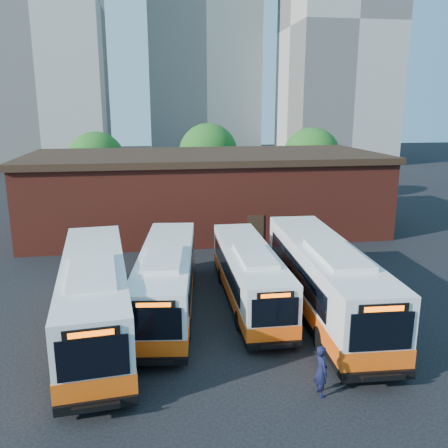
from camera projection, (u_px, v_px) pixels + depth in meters
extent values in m
plane|color=black|center=(258.00, 338.00, 21.26)|extent=(220.00, 220.00, 0.00)
cube|color=white|center=(95.00, 293.00, 21.41)|extent=(3.97, 13.00, 3.04)
cube|color=#FF5810|center=(96.00, 311.00, 21.62)|extent=(4.03, 13.06, 0.75)
cube|color=black|center=(97.00, 322.00, 21.75)|extent=(4.02, 13.05, 0.27)
cube|color=black|center=(93.00, 358.00, 15.30)|extent=(2.31, 0.29, 1.44)
cube|color=black|center=(91.00, 333.00, 15.08)|extent=(1.81, 0.24, 0.34)
cube|color=#FF5905|center=(91.00, 334.00, 15.04)|extent=(1.43, 0.16, 0.19)
cube|color=black|center=(96.00, 406.00, 15.65)|extent=(2.72, 0.42, 0.34)
cube|color=black|center=(96.00, 407.00, 15.39)|extent=(1.58, 0.56, 0.06)
cube|color=black|center=(96.00, 409.00, 15.20)|extent=(1.54, 0.20, 0.19)
cube|color=black|center=(63.00, 287.00, 21.40)|extent=(1.04, 9.94, 1.12)
cube|color=black|center=(125.00, 281.00, 22.08)|extent=(1.04, 9.94, 1.12)
cube|color=white|center=(92.00, 271.00, 19.52)|extent=(2.28, 4.64, 0.23)
cylinder|color=black|center=(63.00, 365.00, 18.03)|extent=(0.44, 1.09, 1.07)
cylinder|color=black|center=(129.00, 357.00, 18.63)|extent=(0.44, 1.09, 1.07)
cylinder|color=black|center=(72.00, 296.00, 24.64)|extent=(0.44, 1.09, 1.07)
cylinder|color=black|center=(121.00, 291.00, 25.25)|extent=(0.44, 1.09, 1.07)
cube|color=white|center=(167.00, 277.00, 23.89)|extent=(3.83, 11.92, 2.78)
cube|color=#FF5810|center=(167.00, 292.00, 24.08)|extent=(3.88, 11.97, 0.68)
cube|color=black|center=(167.00, 301.00, 24.20)|extent=(3.87, 11.96, 0.24)
cube|color=black|center=(154.00, 324.00, 18.12)|extent=(2.11, 0.30, 1.32)
cube|color=black|center=(153.00, 305.00, 17.91)|extent=(1.65, 0.25, 0.31)
cube|color=#FF5905|center=(153.00, 305.00, 17.88)|extent=(1.31, 0.17, 0.18)
cube|color=black|center=(156.00, 362.00, 18.44)|extent=(2.49, 0.42, 0.31)
cube|color=black|center=(155.00, 362.00, 18.19)|extent=(1.45, 0.53, 0.06)
cube|color=black|center=(154.00, 363.00, 18.01)|extent=(1.41, 0.20, 0.18)
cube|color=black|center=(142.00, 270.00, 24.15)|extent=(1.11, 9.08, 1.02)
cube|color=black|center=(192.00, 269.00, 24.25)|extent=(1.11, 9.08, 1.02)
cube|color=white|center=(163.00, 258.00, 22.11)|extent=(2.15, 4.27, 0.21)
cylinder|color=black|center=(136.00, 330.00, 20.93)|extent=(0.42, 1.01, 0.98)
cylinder|color=black|center=(187.00, 329.00, 21.01)|extent=(0.42, 1.01, 0.98)
cylinder|color=black|center=(152.00, 279.00, 27.17)|extent=(0.42, 1.01, 0.98)
cylinder|color=black|center=(191.00, 278.00, 27.26)|extent=(0.42, 1.01, 0.98)
cube|color=white|center=(249.00, 273.00, 24.81)|extent=(2.46, 10.99, 2.60)
cube|color=#FF5810|center=(249.00, 287.00, 24.99)|extent=(2.51, 11.04, 0.64)
cube|color=black|center=(249.00, 295.00, 25.10)|extent=(2.50, 11.03, 0.23)
cube|color=black|center=(275.00, 312.00, 19.45)|extent=(1.98, 0.08, 1.23)
cube|color=black|center=(276.00, 295.00, 19.26)|extent=(1.55, 0.07, 0.29)
cube|color=#FF5905|center=(276.00, 296.00, 19.23)|extent=(1.23, 0.03, 0.16)
cube|color=black|center=(274.00, 345.00, 19.75)|extent=(2.33, 0.16, 0.29)
cube|color=black|center=(276.00, 346.00, 19.53)|extent=(1.33, 0.36, 0.05)
cube|color=black|center=(277.00, 346.00, 19.35)|extent=(1.32, 0.05, 0.16)
cube|color=black|center=(226.00, 267.00, 24.93)|extent=(0.15, 8.55, 0.96)
cube|color=black|center=(270.00, 265.00, 25.26)|extent=(0.15, 8.55, 0.96)
cube|color=white|center=(255.00, 256.00, 23.15)|extent=(1.63, 3.86, 0.20)
cylinder|color=black|center=(239.00, 320.00, 21.96)|extent=(0.30, 0.92, 0.91)
cylinder|color=black|center=(284.00, 318.00, 22.25)|extent=(0.30, 0.92, 0.91)
cylinder|color=black|center=(222.00, 276.00, 27.75)|extent=(0.30, 0.92, 0.91)
cylinder|color=black|center=(257.00, 274.00, 28.04)|extent=(0.30, 0.92, 0.91)
cube|color=white|center=(324.00, 276.00, 23.41)|extent=(3.38, 13.19, 3.11)
cube|color=#FF5810|center=(323.00, 293.00, 23.63)|extent=(3.43, 13.25, 0.76)
cube|color=black|center=(323.00, 304.00, 23.76)|extent=(3.42, 13.24, 0.27)
cube|color=black|center=(382.00, 332.00, 17.00)|extent=(2.36, 0.17, 1.47)
cube|color=black|center=(384.00, 309.00, 16.77)|extent=(1.85, 0.15, 0.35)
cube|color=#FF5905|center=(384.00, 309.00, 16.73)|extent=(1.47, 0.09, 0.20)
cube|color=black|center=(379.00, 376.00, 17.36)|extent=(2.78, 0.28, 0.35)
cube|color=black|center=(382.00, 377.00, 17.09)|extent=(1.60, 0.49, 0.07)
cube|color=black|center=(384.00, 378.00, 16.88)|extent=(1.58, 0.12, 0.20)
cube|color=black|center=(294.00, 269.00, 23.61)|extent=(0.52, 10.19, 1.14)
cube|color=black|center=(349.00, 267.00, 23.91)|extent=(0.52, 10.19, 1.14)
cube|color=white|center=(337.00, 254.00, 21.44)|extent=(2.10, 4.66, 0.24)
cylinder|color=black|center=(321.00, 339.00, 20.04)|extent=(0.40, 1.10, 1.09)
cylinder|color=black|center=(378.00, 336.00, 20.30)|extent=(0.40, 1.10, 1.09)
cylinder|color=black|center=(282.00, 279.00, 26.98)|extent=(0.40, 1.10, 1.09)
cylinder|color=black|center=(325.00, 277.00, 27.25)|extent=(0.40, 1.10, 1.09)
imported|color=black|center=(321.00, 371.00, 16.86)|extent=(0.52, 0.73, 1.91)
cube|color=maroon|center=(205.00, 194.00, 39.72)|extent=(28.00, 12.00, 6.00)
cube|color=black|center=(205.00, 156.00, 38.96)|extent=(28.60, 12.60, 0.50)
cube|color=black|center=(255.00, 231.00, 34.82)|extent=(1.20, 0.08, 2.40)
cylinder|color=#382314|center=(98.00, 192.00, 50.12)|extent=(0.36, 0.36, 2.70)
sphere|color=#225A19|center=(96.00, 161.00, 49.33)|extent=(6.00, 6.00, 6.00)
cylinder|color=#382314|center=(209.00, 185.00, 53.81)|extent=(0.36, 0.36, 2.95)
sphere|color=#225A19|center=(208.00, 153.00, 52.94)|extent=(6.56, 6.56, 6.56)
cylinder|color=#382314|center=(310.00, 187.00, 52.60)|extent=(0.36, 0.36, 2.81)
sphere|color=#225A19|center=(311.00, 156.00, 51.77)|extent=(6.24, 6.24, 6.24)
cube|color=#B5B1A6|center=(40.00, 1.00, 80.40)|extent=(20.00, 18.00, 55.00)
cube|color=beige|center=(201.00, 7.00, 97.57)|extent=(22.00, 20.00, 60.00)
cube|color=#B5B1A6|center=(339.00, 27.00, 85.20)|extent=(18.00, 18.00, 48.00)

